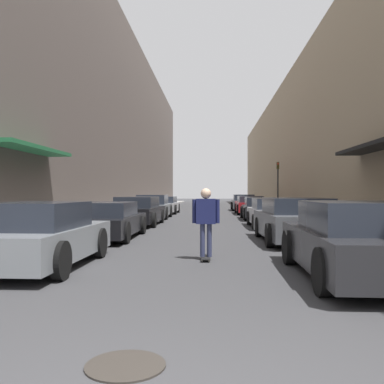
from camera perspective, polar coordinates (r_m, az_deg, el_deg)
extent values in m
plane|color=#38383A|center=(27.95, 1.92, -3.11)|extent=(141.32, 141.32, 0.00)
cube|color=gray|center=(34.77, -6.02, -2.40)|extent=(1.80, 64.24, 0.12)
cube|color=gray|center=(34.66, 10.22, -2.41)|extent=(1.80, 64.24, 0.12)
cube|color=#564C47|center=(35.73, -10.68, 8.87)|extent=(4.00, 64.24, 14.05)
cube|color=#1E6038|center=(14.73, -20.61, 5.41)|extent=(1.00, 4.80, 0.12)
cube|color=tan|center=(35.29, 14.92, 5.68)|extent=(4.00, 64.24, 10.02)
cube|color=black|center=(14.42, 23.09, 5.53)|extent=(1.00, 4.80, 0.12)
cube|color=gray|center=(9.17, -19.41, -6.37)|extent=(1.80, 4.14, 0.61)
cube|color=#232833|center=(8.93, -19.91, -2.93)|extent=(1.56, 2.16, 0.51)
cylinder|color=black|center=(10.68, -21.06, -6.29)|extent=(0.18, 0.68, 0.68)
cylinder|color=black|center=(10.12, -12.16, -6.64)|extent=(0.18, 0.68, 0.68)
cylinder|color=black|center=(7.70, -17.12, -8.73)|extent=(0.18, 0.68, 0.68)
cube|color=black|center=(14.25, -10.96, -4.25)|extent=(1.79, 4.76, 0.55)
cube|color=#232833|center=(13.99, -11.20, -2.26)|extent=(1.55, 2.48, 0.45)
cylinder|color=black|center=(15.89, -12.68, -4.28)|extent=(0.18, 0.65, 0.65)
cylinder|color=black|center=(15.52, -6.61, -4.38)|extent=(0.18, 0.65, 0.65)
cylinder|color=black|center=(13.09, -16.13, -5.19)|extent=(0.18, 0.65, 0.65)
cylinder|color=black|center=(12.64, -8.80, -5.38)|extent=(0.18, 0.65, 0.65)
cube|color=black|center=(19.70, -7.17, -2.95)|extent=(1.97, 4.63, 0.64)
cube|color=#232833|center=(19.45, -7.28, -1.34)|extent=(1.68, 2.42, 0.48)
cylinder|color=black|center=(21.26, -8.90, -3.19)|extent=(0.18, 0.66, 0.66)
cylinder|color=black|center=(20.97, -4.07, -3.23)|extent=(0.18, 0.66, 0.66)
cylinder|color=black|center=(18.50, -10.68, -3.66)|extent=(0.18, 0.66, 0.66)
cylinder|color=black|center=(18.17, -5.14, -3.73)|extent=(0.18, 0.66, 0.66)
cube|color=gray|center=(24.72, -5.19, -2.33)|extent=(1.78, 4.04, 0.62)
cube|color=#232833|center=(24.51, -5.25, -1.00)|extent=(1.57, 2.11, 0.54)
cylinder|color=black|center=(26.10, -6.69, -2.54)|extent=(0.18, 0.72, 0.72)
cylinder|color=black|center=(25.87, -2.90, -2.56)|extent=(0.18, 0.72, 0.72)
cylinder|color=black|center=(23.63, -7.70, -2.80)|extent=(0.18, 0.72, 0.72)
cylinder|color=black|center=(23.38, -3.51, -2.83)|extent=(0.18, 0.72, 0.72)
cube|color=#B7B7BC|center=(30.19, -3.75, -1.97)|extent=(1.96, 4.38, 0.58)
cube|color=#232833|center=(29.96, -3.79, -1.02)|extent=(1.68, 2.30, 0.43)
cylinder|color=black|center=(31.64, -5.09, -2.14)|extent=(0.18, 0.67, 0.67)
cylinder|color=black|center=(31.44, -1.84, -2.15)|extent=(0.18, 0.67, 0.67)
cylinder|color=black|center=(28.98, -5.82, -2.34)|extent=(0.18, 0.67, 0.67)
cylinder|color=black|center=(28.77, -2.27, -2.35)|extent=(0.18, 0.67, 0.67)
cube|color=#232326|center=(8.10, 21.11, -7.03)|extent=(1.99, 4.49, 0.65)
cube|color=#232833|center=(7.84, 21.63, -3.04)|extent=(1.73, 2.35, 0.50)
cylinder|color=black|center=(9.22, 12.75, -7.19)|extent=(0.18, 0.71, 0.71)
cylinder|color=black|center=(9.73, 23.84, -6.82)|extent=(0.18, 0.71, 0.71)
cylinder|color=black|center=(6.55, 17.02, -10.16)|extent=(0.18, 0.71, 0.71)
cube|color=#515459|center=(13.34, 13.56, -4.21)|extent=(2.07, 4.53, 0.70)
cube|color=#232833|center=(13.09, 13.75, -1.77)|extent=(1.78, 2.38, 0.45)
cylinder|color=black|center=(14.59, 8.85, -4.65)|extent=(0.18, 0.66, 0.66)
cylinder|color=black|center=(14.91, 16.17, -4.55)|extent=(0.18, 0.66, 0.66)
cylinder|color=black|center=(11.84, 10.27, -5.73)|extent=(0.18, 0.66, 0.66)
cylinder|color=black|center=(12.24, 19.20, -5.54)|extent=(0.18, 0.66, 0.66)
cube|color=#B7B7BC|center=(18.61, 10.75, -3.16)|extent=(1.91, 4.09, 0.63)
cube|color=#232833|center=(18.39, 10.84, -1.53)|extent=(1.66, 2.13, 0.44)
cylinder|color=black|center=(19.77, 7.62, -3.48)|extent=(0.18, 0.63, 0.63)
cylinder|color=black|center=(20.01, 12.84, -3.43)|extent=(0.18, 0.63, 0.63)
cylinder|color=black|center=(17.27, 8.33, -3.98)|extent=(0.18, 0.63, 0.63)
cylinder|color=black|center=(17.54, 14.28, -3.92)|extent=(0.18, 0.63, 0.63)
cube|color=black|center=(23.91, 9.10, -2.50)|extent=(1.97, 4.25, 0.57)
cube|color=#232833|center=(23.68, 9.16, -1.28)|extent=(1.70, 2.23, 0.47)
cylinder|color=black|center=(25.13, 6.68, -2.67)|extent=(0.18, 0.68, 0.68)
cylinder|color=black|center=(25.32, 10.85, -2.65)|extent=(0.18, 0.68, 0.68)
cylinder|color=black|center=(22.53, 7.13, -2.98)|extent=(0.18, 0.68, 0.68)
cylinder|color=black|center=(22.74, 11.78, -2.95)|extent=(0.18, 0.68, 0.68)
cube|color=maroon|center=(29.73, 7.70, -1.94)|extent=(1.81, 4.70, 0.63)
cube|color=#232833|center=(29.48, 7.74, -0.94)|extent=(1.59, 2.45, 0.41)
cylinder|color=black|center=(31.12, 5.85, -2.16)|extent=(0.18, 0.69, 0.69)
cylinder|color=black|center=(31.27, 9.09, -2.15)|extent=(0.18, 0.69, 0.69)
cylinder|color=black|center=(28.21, 6.16, -2.38)|extent=(0.18, 0.69, 0.69)
cylinder|color=black|center=(28.37, 9.73, -2.36)|extent=(0.18, 0.69, 0.69)
cube|color=#515459|center=(35.29, 6.87, -1.63)|extent=(1.87, 3.94, 0.64)
cube|color=#232833|center=(35.08, 6.89, -0.73)|extent=(1.63, 2.06, 0.47)
cylinder|color=black|center=(36.46, 5.33, -1.83)|extent=(0.18, 0.70, 0.70)
cylinder|color=black|center=(36.58, 8.14, -1.83)|extent=(0.18, 0.70, 0.70)
cylinder|color=black|center=(34.03, 5.51, -1.96)|extent=(0.18, 0.70, 0.70)
cylinder|color=black|center=(34.16, 8.52, -1.96)|extent=(0.18, 0.70, 0.70)
cube|color=black|center=(9.59, 1.87, -8.67)|extent=(0.20, 0.78, 0.02)
cylinder|color=beige|center=(9.84, 1.44, -8.66)|extent=(0.03, 0.06, 0.06)
cylinder|color=beige|center=(9.84, 2.34, -8.67)|extent=(0.03, 0.06, 0.06)
cylinder|color=beige|center=(9.35, 1.37, -9.12)|extent=(0.03, 0.06, 0.06)
cylinder|color=beige|center=(9.35, 2.31, -9.13)|extent=(0.03, 0.06, 0.06)
cylinder|color=#2D3351|center=(9.54, 1.41, -6.45)|extent=(0.11, 0.11, 0.73)
cylinder|color=#2D3351|center=(9.54, 2.33, -6.45)|extent=(0.11, 0.11, 0.73)
cube|color=#191E4C|center=(9.49, 1.87, -2.59)|extent=(0.43, 0.20, 0.56)
sphere|color=beige|center=(9.48, 1.87, -0.20)|extent=(0.23, 0.23, 0.23)
cylinder|color=#191E4C|center=(9.50, 0.29, -2.58)|extent=(0.09, 0.09, 0.53)
cylinder|color=#191E4C|center=(9.49, 3.44, -2.59)|extent=(0.09, 0.09, 0.53)
cylinder|color=#332D28|center=(4.02, -8.88, -21.88)|extent=(0.70, 0.70, 0.02)
cylinder|color=#2D2D2D|center=(28.99, 11.38, 0.58)|extent=(0.10, 0.10, 3.38)
cube|color=#332D0F|center=(29.04, 11.38, 3.48)|extent=(0.16, 0.16, 0.45)
sphere|color=red|center=(28.96, 11.40, 3.71)|extent=(0.11, 0.11, 0.11)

